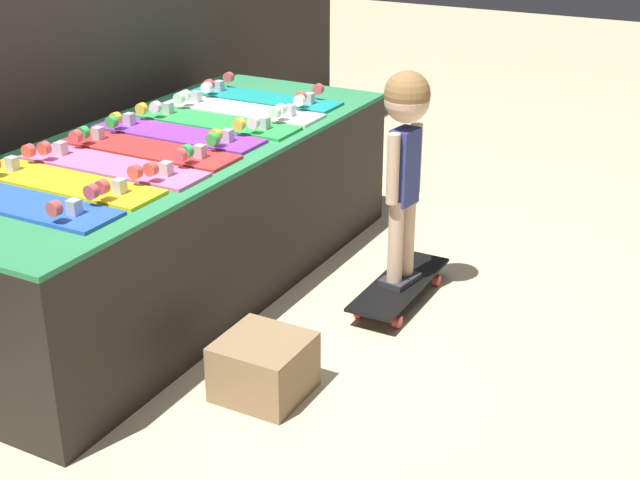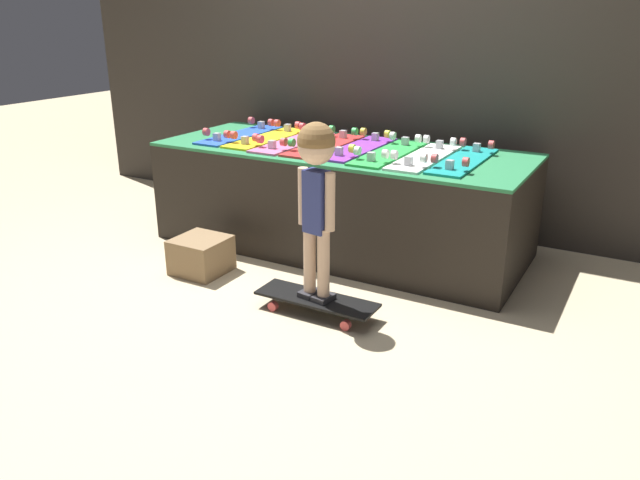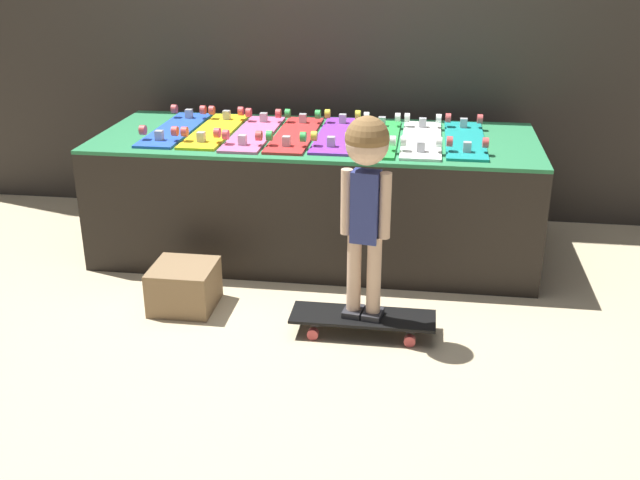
% 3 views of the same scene
% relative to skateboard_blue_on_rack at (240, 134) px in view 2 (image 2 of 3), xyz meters
% --- Properties ---
extents(ground_plane, '(16.00, 16.00, 0.00)m').
position_rel_skateboard_blue_on_rack_xyz_m(ground_plane, '(0.81, -0.58, -0.69)').
color(ground_plane, beige).
extents(back_wall, '(5.55, 0.10, 2.56)m').
position_rel_skateboard_blue_on_rack_xyz_m(back_wall, '(0.81, 0.71, 0.59)').
color(back_wall, '#332D28').
rests_on(back_wall, ground_plane).
extents(display_rack, '(2.41, 0.96, 0.68)m').
position_rel_skateboard_blue_on_rack_xyz_m(display_rack, '(0.81, -0.01, -0.35)').
color(display_rack, black).
rests_on(display_rack, ground_plane).
extents(skateboard_blue_on_rack, '(0.21, 0.79, 0.09)m').
position_rel_skateboard_blue_on_rack_xyz_m(skateboard_blue_on_rack, '(0.00, 0.00, 0.00)').
color(skateboard_blue_on_rack, blue).
rests_on(skateboard_blue_on_rack, display_rack).
extents(skateboard_yellow_on_rack, '(0.21, 0.79, 0.09)m').
position_rel_skateboard_blue_on_rack_xyz_m(skateboard_yellow_on_rack, '(0.23, -0.00, 0.00)').
color(skateboard_yellow_on_rack, yellow).
rests_on(skateboard_yellow_on_rack, display_rack).
extents(skateboard_pink_on_rack, '(0.21, 0.79, 0.09)m').
position_rel_skateboard_blue_on_rack_xyz_m(skateboard_pink_on_rack, '(0.46, -0.03, 0.00)').
color(skateboard_pink_on_rack, pink).
rests_on(skateboard_pink_on_rack, display_rack).
extents(skateboard_red_on_rack, '(0.21, 0.79, 0.09)m').
position_rel_skateboard_blue_on_rack_xyz_m(skateboard_red_on_rack, '(0.69, -0.02, 0.00)').
color(skateboard_red_on_rack, red).
rests_on(skateboard_red_on_rack, display_rack).
extents(skateboard_purple_on_rack, '(0.21, 0.79, 0.09)m').
position_rel_skateboard_blue_on_rack_xyz_m(skateboard_purple_on_rack, '(0.92, 0.00, 0.00)').
color(skateboard_purple_on_rack, purple).
rests_on(skateboard_purple_on_rack, display_rack).
extents(skateboard_green_on_rack, '(0.21, 0.79, 0.09)m').
position_rel_skateboard_blue_on_rack_xyz_m(skateboard_green_on_rack, '(1.15, -0.04, 0.00)').
color(skateboard_green_on_rack, green).
rests_on(skateboard_green_on_rack, display_rack).
extents(skateboard_white_on_rack, '(0.21, 0.79, 0.09)m').
position_rel_skateboard_blue_on_rack_xyz_m(skateboard_white_on_rack, '(1.39, -0.03, 0.00)').
color(skateboard_white_on_rack, white).
rests_on(skateboard_white_on_rack, display_rack).
extents(skateboard_teal_on_rack, '(0.21, 0.79, 0.09)m').
position_rel_skateboard_blue_on_rack_xyz_m(skateboard_teal_on_rack, '(1.62, -0.01, 0.00)').
color(skateboard_teal_on_rack, teal).
rests_on(skateboard_teal_on_rack, display_rack).
extents(skateboard_on_floor, '(0.66, 0.21, 0.09)m').
position_rel_skateboard_blue_on_rack_xyz_m(skateboard_on_floor, '(1.17, -0.96, -0.62)').
color(skateboard_on_floor, black).
rests_on(skateboard_on_floor, ground_plane).
extents(child, '(0.22, 0.19, 0.93)m').
position_rel_skateboard_blue_on_rack_xyz_m(child, '(1.17, -0.96, 0.05)').
color(child, '#2D2D33').
rests_on(child, skateboard_on_floor).
extents(storage_box, '(0.30, 0.30, 0.22)m').
position_rel_skateboard_blue_on_rack_xyz_m(storage_box, '(0.27, -0.82, -0.58)').
color(storage_box, '#8E704C').
rests_on(storage_box, ground_plane).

